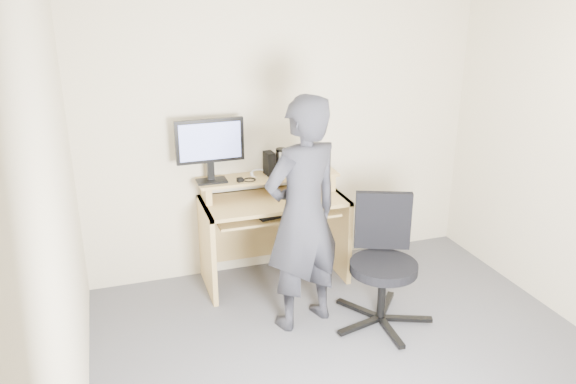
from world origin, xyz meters
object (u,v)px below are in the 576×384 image
desk (271,218)px  monitor (210,145)px  person (303,215)px  office_chair (383,257)px

desk → monitor: bearing=173.9°
desk → person: size_ratio=0.69×
office_chair → person: person is taller
monitor → desk: bearing=-7.7°
person → office_chair: bearing=149.1°
desk → monitor: 0.84m
monitor → office_chair: size_ratio=0.58×
office_chair → person: bearing=-171.5°
desk → monitor: (-0.49, 0.05, 0.68)m
monitor → office_chair: monitor is taller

